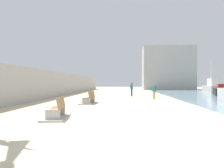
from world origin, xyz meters
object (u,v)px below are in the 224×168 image
object	(u,v)px
bench_near	(57,113)
boat_mid_bay	(212,87)
person_walking	(132,88)
boat_far_right	(224,91)
bench_far	(89,101)
person_standing	(154,90)

from	to	relation	value
bench_near	boat_mid_bay	distance (m)	30.69
person_walking	boat_far_right	size ratio (longest dim) A/B	0.32
bench_far	person_standing	world-z (taller)	person_standing
person_walking	person_standing	xyz separation A→B (m)	(2.11, -4.77, -0.08)
bench_near	person_walking	size ratio (longest dim) A/B	1.32
bench_far	boat_far_right	size ratio (longest dim) A/B	0.42
person_walking	boat_mid_bay	distance (m)	15.86
person_walking	boat_far_right	distance (m)	12.02
person_walking	person_standing	size ratio (longest dim) A/B	1.07
person_walking	person_standing	world-z (taller)	person_walking
boat_far_right	boat_mid_bay	world-z (taller)	boat_mid_bay
bench_near	boat_mid_bay	world-z (taller)	boat_mid_bay
bench_far	boat_far_right	world-z (taller)	boat_far_right
bench_near	person_walking	bearing A→B (deg)	76.82
person_walking	boat_mid_bay	bearing A→B (deg)	34.96
bench_far	person_standing	bearing A→B (deg)	39.43
bench_near	boat_far_right	bearing A→B (deg)	49.99
bench_near	boat_far_right	xyz separation A→B (m)	(15.69, 18.69, 0.37)
bench_near	boat_mid_bay	xyz separation A→B (m)	(16.87, 25.63, 0.66)
bench_far	person_walking	world-z (taller)	person_walking
bench_far	person_standing	distance (m)	7.41
bench_near	bench_far	bearing A→B (deg)	87.69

